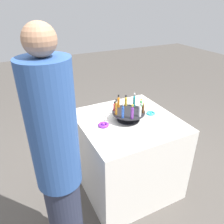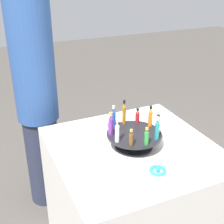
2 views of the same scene
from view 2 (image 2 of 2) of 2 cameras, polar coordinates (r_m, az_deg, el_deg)
party_table at (r=1.96m, az=3.64°, el=-16.16°), size 0.87×0.87×0.79m
display_stand at (r=1.70m, az=4.06°, el=-4.87°), size 0.30×0.30×0.09m
bottle_gold at (r=1.69m, az=8.39°, el=-2.22°), size 0.02×0.02×0.10m
bottle_orange at (r=1.74m, az=7.03°, el=-0.89°), size 0.02×0.02×0.12m
bottle_red at (r=1.77m, az=4.68°, el=-0.78°), size 0.02×0.02×0.09m
bottle_amber at (r=1.75m, az=2.19°, el=-0.17°), size 0.02×0.02×0.14m
bottle_blue at (r=1.70m, az=0.31°, el=-1.08°), size 0.02×0.02×0.13m
bottle_purple at (r=1.64m, az=-0.22°, el=-2.34°), size 0.03×0.03×0.13m
bottle_clear at (r=1.57m, az=0.96°, el=-3.63°), size 0.02×0.02×0.13m
bottle_brown at (r=1.55m, az=3.51°, el=-4.82°), size 0.02×0.02×0.09m
bottle_green at (r=1.56m, az=6.35°, el=-4.54°), size 0.02×0.02×0.10m
bottle_teal at (r=1.61m, az=8.23°, el=-3.14°), size 0.02×0.02×0.13m
ribbon_bow_teal at (r=1.55m, az=8.44°, el=-10.48°), size 0.08×0.08×0.02m
ribbon_bow_purple at (r=1.91m, az=0.49°, el=-2.46°), size 0.10×0.10×0.03m
person_figure at (r=2.21m, az=-13.62°, el=2.35°), size 0.29×0.29×1.69m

